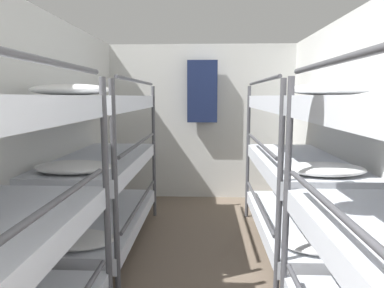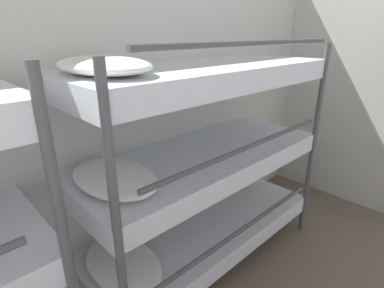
# 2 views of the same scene
# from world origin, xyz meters

# --- Properties ---
(wall_left) EXTENTS (0.06, 5.57, 2.33)m
(wall_left) POSITION_xyz_m (-1.42, 2.73, 1.17)
(wall_left) COLOR silver
(wall_left) RESTS_ON ground_plane
(bunk_stack_left_far) EXTENTS (0.80, 1.94, 1.73)m
(bunk_stack_left_far) POSITION_xyz_m (-0.99, 3.57, 0.90)
(bunk_stack_left_far) COLOR #4C4C51
(bunk_stack_left_far) RESTS_ON ground_plane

